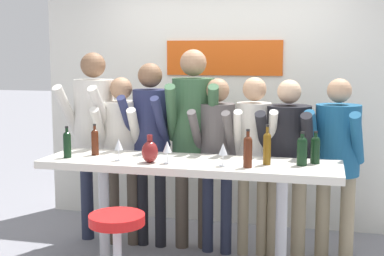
# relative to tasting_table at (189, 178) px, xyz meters

# --- Properties ---
(back_wall) EXTENTS (3.98, 0.12, 2.59)m
(back_wall) POSITION_rel_tasting_table_xyz_m (-0.00, 1.51, 0.48)
(back_wall) COLOR silver
(back_wall) RESTS_ON ground_plane
(tasting_table) EXTENTS (2.38, 0.64, 0.96)m
(tasting_table) POSITION_rel_tasting_table_xyz_m (0.00, 0.00, 0.00)
(tasting_table) COLOR silver
(tasting_table) RESTS_ON ground_plane
(bar_stool) EXTENTS (0.40, 0.40, 0.72)m
(bar_stool) POSITION_rel_tasting_table_xyz_m (-0.31, -0.76, -0.34)
(bar_stool) COLOR #B2B2B7
(bar_stool) RESTS_ON ground_plane
(person_far_left) EXTENTS (0.49, 0.60, 1.82)m
(person_far_left) POSITION_rel_tasting_table_xyz_m (-1.09, 0.61, 0.31)
(person_far_left) COLOR #23283D
(person_far_left) RESTS_ON ground_plane
(person_left) EXTENTS (0.45, 0.54, 1.59)m
(person_left) POSITION_rel_tasting_table_xyz_m (-0.79, 0.57, 0.16)
(person_left) COLOR #473D33
(person_left) RESTS_ON ground_plane
(person_center_left) EXTENTS (0.40, 0.52, 1.72)m
(person_center_left) POSITION_rel_tasting_table_xyz_m (-0.52, 0.59, 0.26)
(person_center_left) COLOR black
(person_center_left) RESTS_ON ground_plane
(person_center) EXTENTS (0.53, 0.64, 1.85)m
(person_center) POSITION_rel_tasting_table_xyz_m (-0.12, 0.64, 0.32)
(person_center) COLOR #473D33
(person_center) RESTS_ON ground_plane
(person_center_right) EXTENTS (0.40, 0.51, 1.59)m
(person_center_right) POSITION_rel_tasting_table_xyz_m (0.11, 0.56, 0.17)
(person_center_right) COLOR #23283D
(person_center_right) RESTS_ON ground_plane
(person_right) EXTENTS (0.42, 0.53, 1.60)m
(person_right) POSITION_rel_tasting_table_xyz_m (0.44, 0.59, 0.18)
(person_right) COLOR gray
(person_right) RESTS_ON ground_plane
(person_far_right) EXTENTS (0.50, 0.57, 1.59)m
(person_far_right) POSITION_rel_tasting_table_xyz_m (0.73, 0.59, 0.15)
(person_far_right) COLOR gray
(person_far_right) RESTS_ON ground_plane
(person_rightmost) EXTENTS (0.52, 0.60, 1.60)m
(person_rightmost) POSITION_rel_tasting_table_xyz_m (1.15, 0.65, 0.16)
(person_rightmost) COLOR gray
(person_rightmost) RESTS_ON ground_plane
(wine_bottle_0) EXTENTS (0.07, 0.07, 0.29)m
(wine_bottle_0) POSITION_rel_tasting_table_xyz_m (0.49, -0.14, 0.27)
(wine_bottle_0) COLOR #4C1E0F
(wine_bottle_0) RESTS_ON tasting_table
(wine_bottle_1) EXTENTS (0.06, 0.06, 0.26)m
(wine_bottle_1) POSITION_rel_tasting_table_xyz_m (-0.83, 0.04, 0.26)
(wine_bottle_1) COLOR #4C1E0F
(wine_bottle_1) RESTS_ON tasting_table
(wine_bottle_2) EXTENTS (0.06, 0.06, 0.26)m
(wine_bottle_2) POSITION_rel_tasting_table_xyz_m (-1.00, -0.12, 0.26)
(wine_bottle_2) COLOR black
(wine_bottle_2) RESTS_ON tasting_table
(wine_bottle_3) EXTENTS (0.07, 0.07, 0.25)m
(wine_bottle_3) POSITION_rel_tasting_table_xyz_m (0.97, 0.13, 0.26)
(wine_bottle_3) COLOR black
(wine_bottle_3) RESTS_ON tasting_table
(wine_bottle_4) EXTENTS (0.06, 0.06, 0.31)m
(wine_bottle_4) POSITION_rel_tasting_table_xyz_m (0.62, 0.00, 0.28)
(wine_bottle_4) COLOR brown
(wine_bottle_4) RESTS_ON tasting_table
(wine_bottle_5) EXTENTS (0.08, 0.08, 0.26)m
(wine_bottle_5) POSITION_rel_tasting_table_xyz_m (0.88, 0.03, 0.26)
(wine_bottle_5) COLOR black
(wine_bottle_5) RESTS_ON tasting_table
(wine_glass_0) EXTENTS (0.07, 0.07, 0.18)m
(wine_glass_0) POSITION_rel_tasting_table_xyz_m (-0.14, -0.15, 0.27)
(wine_glass_0) COLOR silver
(wine_glass_0) RESTS_ON tasting_table
(wine_glass_1) EXTENTS (0.07, 0.07, 0.18)m
(wine_glass_1) POSITION_rel_tasting_table_xyz_m (-0.54, -0.13, 0.27)
(wine_glass_1) COLOR silver
(wine_glass_1) RESTS_ON tasting_table
(wine_glass_2) EXTENTS (0.07, 0.07, 0.18)m
(wine_glass_2) POSITION_rel_tasting_table_xyz_m (0.30, -0.14, 0.27)
(wine_glass_2) COLOR silver
(wine_glass_2) RESTS_ON tasting_table
(decorative_vase) EXTENTS (0.13, 0.13, 0.22)m
(decorative_vase) POSITION_rel_tasting_table_xyz_m (-0.28, -0.15, 0.23)
(decorative_vase) COLOR maroon
(decorative_vase) RESTS_ON tasting_table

